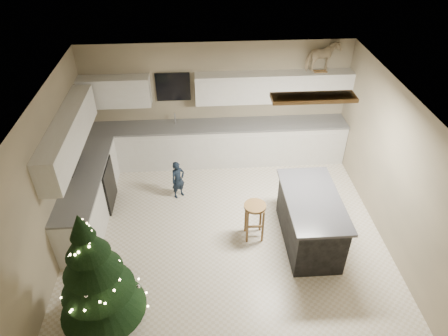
{
  "coord_description": "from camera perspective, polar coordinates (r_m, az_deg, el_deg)",
  "views": [
    {
      "loc": [
        -0.37,
        -5.13,
        5.17
      ],
      "look_at": [
        0.0,
        0.35,
        1.15
      ],
      "focal_mm": 32.0,
      "sensor_mm": 36.0,
      "label": 1
    }
  ],
  "objects": [
    {
      "name": "island",
      "position": [
        6.95,
        12.16,
        -7.24
      ],
      "size": [
        0.9,
        1.7,
        0.95
      ],
      "color": "black",
      "rests_on": "ground_plane"
    },
    {
      "name": "christmas_tree",
      "position": [
        5.8,
        -17.82,
        -14.91
      ],
      "size": [
        1.25,
        1.2,
        1.99
      ],
      "rotation": [
        0.0,
        0.0,
        -0.0
      ],
      "color": "#3F2816",
      "rests_on": "ground_plane"
    },
    {
      "name": "bar_stool",
      "position": [
        6.85,
        4.4,
        -6.43
      ],
      "size": [
        0.38,
        0.38,
        0.72
      ],
      "rotation": [
        0.0,
        0.0,
        0.36
      ],
      "color": "brown",
      "rests_on": "ground_plane"
    },
    {
      "name": "cabinetry",
      "position": [
        8.1,
        -7.07,
        2.92
      ],
      "size": [
        5.5,
        3.2,
        2.0
      ],
      "color": "silver",
      "rests_on": "ground_plane"
    },
    {
      "name": "toddler",
      "position": [
        7.82,
        -6.58,
        -1.68
      ],
      "size": [
        0.35,
        0.33,
        0.8
      ],
      "primitive_type": "imported",
      "rotation": [
        0.0,
        0.0,
        0.62
      ],
      "color": "black",
      "rests_on": "ground_plane"
    },
    {
      "name": "room_shell",
      "position": [
        6.18,
        0.43,
        2.59
      ],
      "size": [
        5.52,
        5.02,
        2.61
      ],
      "color": "tan",
      "rests_on": "ground_plane"
    },
    {
      "name": "ground_plane",
      "position": [
        7.29,
        0.19,
        -8.95
      ],
      "size": [
        5.5,
        5.5,
        0.0
      ],
      "primitive_type": "plane",
      "color": "beige"
    },
    {
      "name": "rocking_horse",
      "position": [
        8.35,
        13.88,
        15.15
      ],
      "size": [
        0.74,
        0.54,
        0.6
      ],
      "rotation": [
        0.0,
        0.0,
        1.95
      ],
      "color": "brown",
      "rests_on": "cabinetry"
    }
  ]
}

